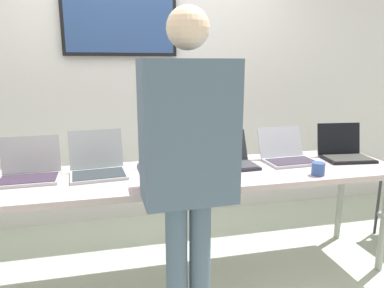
% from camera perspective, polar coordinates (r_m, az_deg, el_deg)
% --- Properties ---
extents(ground, '(8.00, 8.00, 0.04)m').
position_cam_1_polar(ground, '(2.70, -2.44, -21.09)').
color(ground, '#B3C0AA').
extents(back_wall, '(8.00, 0.11, 2.56)m').
position_cam_1_polar(back_wall, '(3.36, -6.43, 9.52)').
color(back_wall, silver).
rests_on(back_wall, ground).
extents(workbench, '(3.15, 0.70, 0.78)m').
position_cam_1_polar(workbench, '(2.37, -2.62, -5.92)').
color(workbench, '#B69EA0').
rests_on(workbench, ground).
extents(laptop_station_0, '(0.37, 0.29, 0.26)m').
position_cam_1_polar(laptop_station_0, '(2.45, -24.93, -3.81)').
color(laptop_station_0, '#AFAFB4').
rests_on(laptop_station_0, workbench).
extents(laptop_station_1, '(0.38, 0.34, 0.28)m').
position_cam_1_polar(laptop_station_1, '(2.40, -15.11, -3.28)').
color(laptop_station_1, '#A9B1B5').
rests_on(laptop_station_1, workbench).
extents(laptop_station_2, '(0.35, 0.32, 0.24)m').
position_cam_1_polar(laptop_station_2, '(2.42, -3.66, -2.87)').
color(laptop_station_2, black).
rests_on(laptop_station_2, workbench).
extents(laptop_station_3, '(0.33, 0.34, 0.23)m').
position_cam_1_polar(laptop_station_3, '(2.53, 6.39, -2.29)').
color(laptop_station_3, '#212229').
rests_on(laptop_station_3, workbench).
extents(laptop_station_4, '(0.37, 0.35, 0.24)m').
position_cam_1_polar(laptop_station_4, '(2.71, 15.14, -1.57)').
color(laptop_station_4, '#ABAFB9').
rests_on(laptop_station_4, workbench).
extents(laptop_station_5, '(0.38, 0.33, 0.26)m').
position_cam_1_polar(laptop_station_5, '(2.94, 23.51, -1.01)').
color(laptop_station_5, black).
rests_on(laptop_station_5, workbench).
extents(person, '(0.45, 0.59, 1.74)m').
position_cam_1_polar(person, '(1.68, -0.71, -2.04)').
color(person, '#4B5E71').
rests_on(person, ground).
extents(coffee_mug, '(0.09, 0.09, 0.08)m').
position_cam_1_polar(coffee_mug, '(2.44, 19.86, -3.83)').
color(coffee_mug, '#325095').
rests_on(coffee_mug, workbench).
extents(paper_sheet, '(0.28, 0.34, 0.00)m').
position_cam_1_polar(paper_sheet, '(2.23, 2.84, -5.71)').
color(paper_sheet, white).
rests_on(paper_sheet, workbench).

